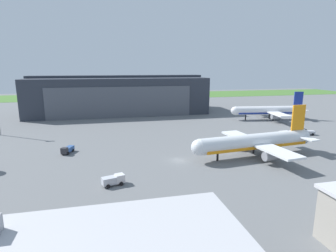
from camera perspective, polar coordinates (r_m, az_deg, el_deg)
ground_plane at (r=73.06m, az=2.25°, el=-7.27°), size 440.00×440.00×0.00m
grass_field_strip at (r=243.58m, az=-8.72°, el=6.27°), size 440.00×56.00×0.08m
maintenance_hangar at (r=153.09m, az=-10.27°, el=6.46°), size 92.14×36.44×20.26m
airliner_near_left at (r=79.01m, az=17.70°, el=-3.25°), size 37.85×29.65×13.83m
airliner_far_left at (r=137.64m, az=20.40°, el=3.04°), size 36.57×30.51×13.21m
baggage_tug at (r=112.49m, az=27.15°, el=-1.12°), size 4.93×3.23×2.31m
stair_truck at (r=59.28m, az=-11.35°, el=-11.01°), size 4.98×3.21×2.17m
pushback_tractor at (r=84.03m, az=-20.34°, el=-4.67°), size 3.38×5.30×2.11m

